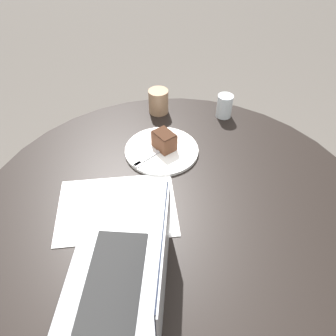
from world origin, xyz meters
TOP-DOWN VIEW (x-y plane):
  - ground_plane at (0.00, 0.00)m, footprint 12.00×12.00m
  - dining_table at (0.00, 0.00)m, footprint 1.26×1.26m
  - paper_document at (-0.17, 0.06)m, footprint 0.41×0.33m
  - plate at (0.04, 0.26)m, footprint 0.27×0.27m
  - cake_slice at (0.05, 0.27)m, footprint 0.08×0.09m
  - fork at (-0.01, 0.23)m, footprint 0.16×0.09m
  - coffee_glass at (0.11, 0.51)m, footprint 0.08×0.08m
  - water_glass at (0.36, 0.40)m, footprint 0.06×0.06m
  - laptop at (-0.20, -0.20)m, footprint 0.37×0.41m

SIDE VIEW (x-z plane):
  - ground_plane at x=0.00m, z-range 0.00..0.00m
  - dining_table at x=0.00m, z-range 0.25..1.01m
  - paper_document at x=-0.17m, z-range 0.76..0.76m
  - plate at x=0.04m, z-range 0.76..0.77m
  - fork at x=-0.01m, z-range 0.77..0.78m
  - laptop at x=-0.20m, z-range 0.69..0.91m
  - cake_slice at x=0.05m, z-range 0.77..0.84m
  - water_glass at x=0.36m, z-range 0.76..0.86m
  - coffee_glass at x=0.11m, z-range 0.76..0.86m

